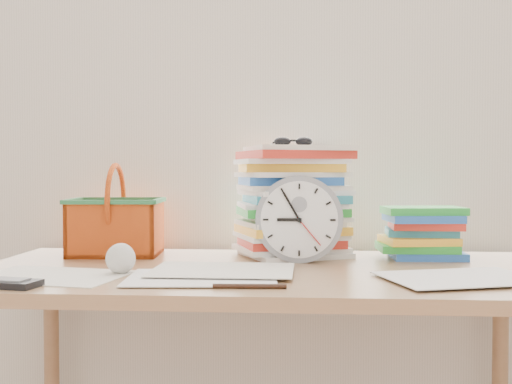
# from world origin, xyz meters

# --- Properties ---
(curtain) EXTENTS (2.40, 0.01, 2.50)m
(curtain) POSITION_xyz_m (0.00, 1.98, 1.30)
(curtain) COLOR silver
(curtain) RESTS_ON room_shell
(desk) EXTENTS (1.40, 0.70, 0.75)m
(desk) POSITION_xyz_m (0.00, 1.60, 0.68)
(desk) COLOR #906843
(desk) RESTS_ON ground
(paper_stack) EXTENTS (0.37, 0.33, 0.30)m
(paper_stack) POSITION_xyz_m (0.07, 1.83, 0.90)
(paper_stack) COLOR white
(paper_stack) RESTS_ON desk
(clock) EXTENTS (0.22, 0.04, 0.22)m
(clock) POSITION_xyz_m (0.08, 1.71, 0.86)
(clock) COLOR gray
(clock) RESTS_ON desk
(sunglasses) EXTENTS (0.13, 0.12, 0.03)m
(sunglasses) POSITION_xyz_m (0.07, 1.85, 1.07)
(sunglasses) COLOR black
(sunglasses) RESTS_ON paper_stack
(book_stack) EXTENTS (0.25, 0.20, 0.14)m
(book_stack) POSITION_xyz_m (0.41, 1.81, 0.82)
(book_stack) COLOR white
(book_stack) RESTS_ON desk
(basket) EXTENTS (0.26, 0.21, 0.25)m
(basket) POSITION_xyz_m (-0.43, 1.81, 0.87)
(basket) COLOR #D85215
(basket) RESTS_ON desk
(crumpled_ball) EXTENTS (0.07, 0.07, 0.07)m
(crumpled_ball) POSITION_xyz_m (-0.32, 1.50, 0.79)
(crumpled_ball) COLOR silver
(crumpled_ball) RESTS_ON desk
(pen) EXTENTS (0.15, 0.02, 0.01)m
(pen) POSITION_xyz_m (-0.01, 1.33, 0.75)
(pen) COLOR black
(pen) RESTS_ON desk
(calculator) EXTENTS (0.15, 0.09, 0.01)m
(calculator) POSITION_xyz_m (-0.51, 1.32, 0.76)
(calculator) COLOR black
(calculator) RESTS_ON desk
(scattered_papers) EXTENTS (1.26, 0.42, 0.02)m
(scattered_papers) POSITION_xyz_m (0.00, 1.60, 0.76)
(scattered_papers) COLOR white
(scattered_papers) RESTS_ON desk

